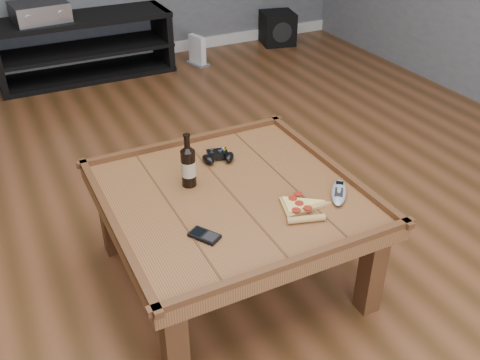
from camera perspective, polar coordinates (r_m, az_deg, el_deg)
name	(u,v)px	position (r m, az deg, el deg)	size (l,w,h in m)	color
ground	(232,277)	(2.44, -0.85, -10.26)	(6.00, 6.00, 0.00)	#472B14
baseboard	(82,62)	(4.95, -16.54, 12.02)	(5.00, 0.02, 0.10)	silver
coffee_table	(231,205)	(2.20, -0.94, -2.71)	(1.03, 1.03, 0.48)	brown
media_console	(84,47)	(4.66, -16.26, 13.42)	(1.40, 0.45, 0.50)	black
beer_bottle	(188,165)	(2.18, -5.54, 1.59)	(0.06, 0.06, 0.23)	black
game_controller	(218,156)	(2.38, -2.35, 2.53)	(0.16, 0.13, 0.04)	black
pizza_slice	(300,207)	(2.08, 6.43, -2.92)	(0.23, 0.30, 0.03)	tan
smartphone	(205,236)	(1.93, -3.81, -5.93)	(0.11, 0.13, 0.01)	black
remote_control	(339,192)	(2.18, 10.50, -1.30)	(0.17, 0.19, 0.03)	#939AA0
av_receiver	(40,12)	(4.53, -20.58, 16.47)	(0.43, 0.37, 0.14)	black
subwoofer	(278,28)	(5.36, 4.03, 15.87)	(0.36, 0.36, 0.30)	black
game_console	(197,52)	(4.81, -4.57, 13.50)	(0.16, 0.23, 0.25)	slate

